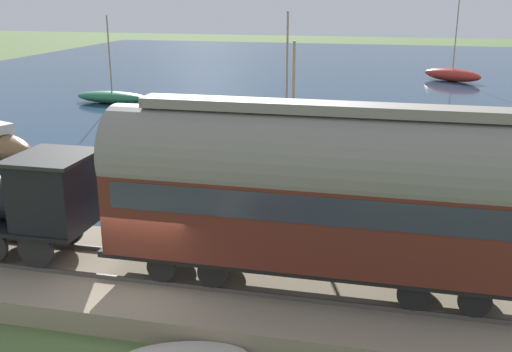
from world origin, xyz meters
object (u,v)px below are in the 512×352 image
object	(u,v)px
sailboat_gray	(292,186)
rowboat_near_shore	(408,184)
sailboat_red	(452,75)
sailboat_yellow	(286,137)
passenger_coach	(316,188)
rowboat_mid_harbor	(144,202)
sailboat_green	(112,97)
steam_locomotive	(19,198)

from	to	relation	value
sailboat_gray	rowboat_near_shore	bearing A→B (deg)	-64.41
sailboat_red	sailboat_yellow	size ratio (longest dim) A/B	1.13
rowboat_near_shore	sailboat_red	bearing A→B (deg)	-7.98
passenger_coach	sailboat_yellow	xyz separation A→B (m)	(15.71, 3.62, -2.57)
sailboat_gray	rowboat_mid_harbor	world-z (taller)	sailboat_gray
passenger_coach	sailboat_red	xyz separation A→B (m)	(43.66, -6.60, -2.65)
passenger_coach	rowboat_mid_harbor	distance (m)	9.70
sailboat_green	rowboat_mid_harbor	world-z (taller)	sailboat_green
steam_locomotive	rowboat_near_shore	bearing A→B (deg)	-45.97
sailboat_gray	rowboat_near_shore	distance (m)	5.20
rowboat_mid_harbor	rowboat_near_shore	xyz separation A→B (m)	(4.57, -9.63, 0.00)
steam_locomotive	rowboat_mid_harbor	distance (m)	6.26
sailboat_gray	passenger_coach	bearing A→B (deg)	-173.33
passenger_coach	rowboat_near_shore	world-z (taller)	passenger_coach
passenger_coach	rowboat_near_shore	bearing A→B (deg)	-13.31
steam_locomotive	sailboat_gray	bearing A→B (deg)	-40.20
sailboat_yellow	sailboat_gray	distance (m)	8.33
rowboat_mid_harbor	passenger_coach	bearing A→B (deg)	-152.38
sailboat_yellow	rowboat_near_shore	xyz separation A→B (m)	(-5.33, -6.07, -0.41)
steam_locomotive	passenger_coach	world-z (taller)	passenger_coach
rowboat_mid_harbor	rowboat_near_shore	bearing A→B (deg)	-88.04
rowboat_near_shore	passenger_coach	bearing A→B (deg)	165.81
sailboat_red	rowboat_mid_harbor	world-z (taller)	sailboat_red
sailboat_gray	rowboat_mid_harbor	distance (m)	5.59
passenger_coach	rowboat_mid_harbor	size ratio (longest dim) A/B	3.50
steam_locomotive	rowboat_near_shore	distance (m)	15.07
sailboat_green	rowboat_near_shore	xyz separation A→B (m)	(-15.82, -20.94, -0.17)
sailboat_red	sailboat_green	xyz separation A→B (m)	(-17.47, 25.08, -0.15)
sailboat_green	sailboat_yellow	bearing A→B (deg)	-121.58
steam_locomotive	sailboat_red	world-z (taller)	sailboat_red
steam_locomotive	sailboat_gray	distance (m)	10.03
sailboat_red	rowboat_mid_harbor	bearing A→B (deg)	-167.37
passenger_coach	rowboat_mid_harbor	world-z (taller)	passenger_coach
steam_locomotive	sailboat_gray	size ratio (longest dim) A/B	0.91
sailboat_red	sailboat_green	distance (m)	30.57
passenger_coach	rowboat_near_shore	distance (m)	11.07
sailboat_green	steam_locomotive	bearing A→B (deg)	-155.10
steam_locomotive	passenger_coach	size ratio (longest dim) A/B	0.52
rowboat_mid_harbor	sailboat_red	bearing A→B (deg)	-43.42
sailboat_gray	sailboat_green	bearing A→B (deg)	34.33
rowboat_mid_harbor	rowboat_near_shore	size ratio (longest dim) A/B	1.31
steam_locomotive	rowboat_mid_harbor	size ratio (longest dim) A/B	1.81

